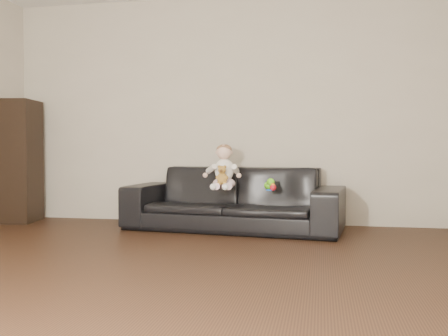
% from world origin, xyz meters
% --- Properties ---
extents(floor, '(5.50, 5.50, 0.00)m').
position_xyz_m(floor, '(0.00, 0.00, 0.00)').
color(floor, '#301C11').
rests_on(floor, ground).
extents(wall_back, '(5.00, 0.00, 5.00)m').
position_xyz_m(wall_back, '(0.00, 2.75, 1.30)').
color(wall_back, '#B8AE9B').
rests_on(wall_back, ground).
extents(sofa, '(2.33, 1.14, 0.65)m').
position_xyz_m(sofa, '(0.24, 2.25, 0.33)').
color(sofa, black).
rests_on(sofa, floor).
extents(cabinet, '(0.43, 0.54, 1.41)m').
position_xyz_m(cabinet, '(-2.30, 2.35, 0.71)').
color(cabinet, black).
rests_on(cabinet, floor).
extents(shelf_item, '(0.22, 0.28, 0.28)m').
position_xyz_m(shelf_item, '(-2.28, 2.35, 1.03)').
color(shelf_item, silver).
rests_on(shelf_item, cabinet).
extents(baby, '(0.36, 0.43, 0.47)m').
position_xyz_m(baby, '(0.16, 2.13, 0.64)').
color(baby, silver).
rests_on(baby, sofa).
extents(teddy_bear, '(0.13, 0.13, 0.19)m').
position_xyz_m(teddy_bear, '(0.17, 1.99, 0.58)').
color(teddy_bear, '#A6792F').
rests_on(teddy_bear, sofa).
extents(toy_green, '(0.15, 0.16, 0.09)m').
position_xyz_m(toy_green, '(0.62, 2.16, 0.48)').
color(toy_green, '#65DC19').
rests_on(toy_green, sofa).
extents(toy_rattle, '(0.08, 0.08, 0.07)m').
position_xyz_m(toy_rattle, '(0.67, 2.04, 0.46)').
color(toy_rattle, red).
rests_on(toy_rattle, sofa).
extents(toy_blue_disc, '(0.10, 0.10, 0.01)m').
position_xyz_m(toy_blue_disc, '(0.65, 2.08, 0.44)').
color(toy_blue_disc, blue).
rests_on(toy_blue_disc, sofa).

